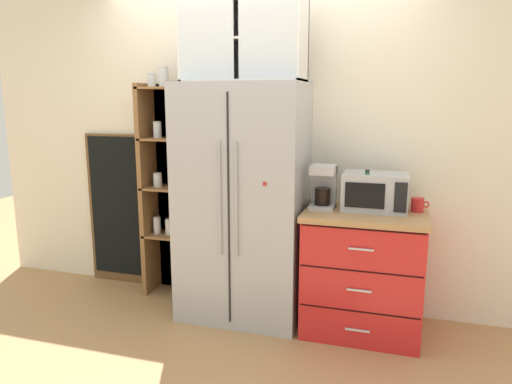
# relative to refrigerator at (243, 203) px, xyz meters

# --- Properties ---
(ground_plane) EXTENTS (10.63, 10.63, 0.00)m
(ground_plane) POSITION_rel_refrigerator_xyz_m (-0.00, -0.04, -0.88)
(ground_plane) COLOR tan
(wall_back_cream) EXTENTS (4.94, 0.10, 2.55)m
(wall_back_cream) POSITION_rel_refrigerator_xyz_m (-0.00, 0.36, 0.39)
(wall_back_cream) COLOR silver
(wall_back_cream) RESTS_ON ground
(refrigerator) EXTENTS (0.91, 0.65, 1.76)m
(refrigerator) POSITION_rel_refrigerator_xyz_m (0.00, 0.00, 0.00)
(refrigerator) COLOR #ADAFB5
(refrigerator) RESTS_ON ground
(pantry_shelf_column) EXTENTS (0.47, 0.30, 1.89)m
(pantry_shelf_column) POSITION_rel_refrigerator_xyz_m (-0.71, 0.24, 0.05)
(pantry_shelf_column) COLOR brown
(pantry_shelf_column) RESTS_ON ground
(counter_cabinet) EXTENTS (0.83, 0.65, 0.88)m
(counter_cabinet) POSITION_rel_refrigerator_xyz_m (0.90, 0.00, -0.44)
(counter_cabinet) COLOR red
(counter_cabinet) RESTS_ON ground
(microwave) EXTENTS (0.44, 0.33, 0.26)m
(microwave) POSITION_rel_refrigerator_xyz_m (0.95, 0.05, 0.13)
(microwave) COLOR #ADAFB5
(microwave) RESTS_ON counter_cabinet
(coffee_maker) EXTENTS (0.17, 0.20, 0.31)m
(coffee_maker) POSITION_rel_refrigerator_xyz_m (0.60, 0.01, 0.16)
(coffee_maker) COLOR #B7B7BC
(coffee_maker) RESTS_ON counter_cabinet
(mug_red) EXTENTS (0.12, 0.09, 0.10)m
(mug_red) POSITION_rel_refrigerator_xyz_m (1.24, 0.08, 0.05)
(mug_red) COLOR red
(mug_red) RESTS_ON counter_cabinet
(mug_cream) EXTENTS (0.11, 0.07, 0.10)m
(mug_cream) POSITION_rel_refrigerator_xyz_m (0.90, 0.07, 0.05)
(mug_cream) COLOR silver
(mug_cream) RESTS_ON counter_cabinet
(bottle_green) EXTENTS (0.07, 0.07, 0.29)m
(bottle_green) POSITION_rel_refrigerator_xyz_m (0.90, -0.02, 0.13)
(bottle_green) COLOR #285B33
(bottle_green) RESTS_ON counter_cabinet
(bottle_clear) EXTENTS (0.06, 0.06, 0.25)m
(bottle_clear) POSITION_rel_refrigerator_xyz_m (0.90, 0.09, 0.11)
(bottle_clear) COLOR silver
(bottle_clear) RESTS_ON counter_cabinet
(upper_cabinet) EXTENTS (0.88, 0.32, 0.59)m
(upper_cabinet) POSITION_rel_refrigerator_xyz_m (-0.00, 0.05, 1.17)
(upper_cabinet) COLOR silver
(upper_cabinet) RESTS_ON refrigerator
(chalkboard_menu) EXTENTS (0.60, 0.04, 1.35)m
(chalkboard_menu) POSITION_rel_refrigerator_xyz_m (-1.27, 0.29, -0.20)
(chalkboard_menu) COLOR brown
(chalkboard_menu) RESTS_ON ground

